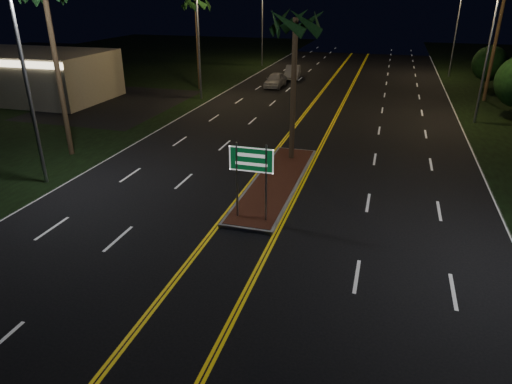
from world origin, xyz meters
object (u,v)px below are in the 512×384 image
at_px(median_island, 276,182).
at_px(car_far, 293,71).
at_px(streetlight_right_far, 454,22).
at_px(palm_median, 296,22).
at_px(streetlight_left_mid, 202,31).
at_px(streetlight_left_near, 30,66).
at_px(car_near, 275,79).
at_px(streetlight_left_far, 265,18).
at_px(shrub_far, 490,64).
at_px(palm_left_far, 196,2).
at_px(highway_sign, 251,167).
at_px(commercial_building, 23,75).
at_px(streetlight_right_mid, 484,40).

relative_size(median_island, car_far, 2.14).
height_order(streetlight_right_far, palm_median, streetlight_right_far).
xyz_separation_m(median_island, streetlight_left_mid, (-10.61, 17.00, 5.57)).
bearing_deg(streetlight_left_near, car_near, 80.32).
height_order(streetlight_left_far, palm_median, streetlight_left_far).
bearing_deg(shrub_far, streetlight_right_far, 117.98).
relative_size(streetlight_left_far, streetlight_right_far, 1.00).
distance_m(palm_left_far, shrub_far, 28.30).
height_order(streetlight_left_mid, car_far, streetlight_left_mid).
height_order(streetlight_left_near, streetlight_right_far, same).
distance_m(median_island, palm_median, 8.00).
bearing_deg(palm_left_far, highway_sign, -63.08).
distance_m(streetlight_left_mid, streetlight_right_far, 27.83).
xyz_separation_m(streetlight_left_near, palm_median, (10.61, 6.50, 1.62)).
relative_size(palm_left_far, car_near, 1.84).
height_order(streetlight_left_near, shrub_far, streetlight_left_near).
xyz_separation_m(highway_sign, streetlight_right_far, (10.61, 39.20, 3.25)).
height_order(highway_sign, shrub_far, shrub_far).
bearing_deg(car_far, streetlight_left_mid, -120.58).
relative_size(median_island, palm_median, 1.23).
xyz_separation_m(palm_left_far, car_near, (6.79, 2.99, -6.95)).
relative_size(commercial_building, palm_median, 1.81).
bearing_deg(palm_median, streetlight_right_far, 71.38).
distance_m(streetlight_right_mid, car_near, 19.51).
bearing_deg(streetlight_right_mid, car_far, 138.74).
bearing_deg(commercial_building, car_near, 28.82).
height_order(streetlight_right_mid, car_far, streetlight_right_mid).
height_order(commercial_building, palm_left_far, palm_left_far).
height_order(commercial_building, streetlight_left_far, streetlight_left_far).
bearing_deg(palm_median, streetlight_right_mid, 47.30).
relative_size(commercial_building, car_far, 3.13).
bearing_deg(highway_sign, car_far, 99.14).
height_order(palm_median, car_far, palm_median).
distance_m(highway_sign, streetlight_left_mid, 23.93).
height_order(median_island, car_far, car_far).
relative_size(streetlight_left_near, streetlight_left_far, 1.00).
bearing_deg(streetlight_right_mid, streetlight_left_far, 133.97).
bearing_deg(streetlight_right_far, streetlight_left_mid, -139.70).
bearing_deg(streetlight_left_far, highway_sign, -75.56).
distance_m(median_island, streetlight_right_far, 37.00).
distance_m(streetlight_left_near, shrub_far, 40.39).
bearing_deg(streetlight_right_mid, highway_sign, -118.93).
bearing_deg(car_near, highway_sign, -77.18).
bearing_deg(palm_median, palm_left_far, 126.18).
distance_m(car_near, car_far, 5.05).
bearing_deg(median_island, streetlight_left_mid, 121.98).
xyz_separation_m(palm_median, car_near, (-6.01, 20.49, -6.48)).
relative_size(streetlight_left_mid, streetlight_left_far, 1.00).
bearing_deg(highway_sign, median_island, 90.00).
distance_m(streetlight_right_mid, palm_left_far, 24.26).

